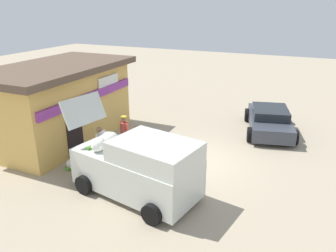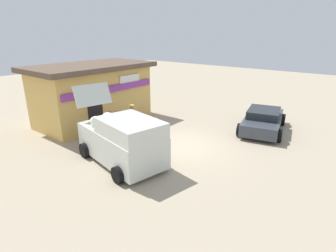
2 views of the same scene
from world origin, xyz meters
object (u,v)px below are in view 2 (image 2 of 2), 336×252
unloaded_banana_pile (89,137)px  paint_bucket (151,120)px  parked_sedan (263,120)px  vendor_standing (132,118)px  delivery_van (122,140)px  storefront_bar (93,93)px  customer_bending (113,123)px

unloaded_banana_pile → paint_bucket: 4.01m
paint_bucket → parked_sedan: bearing=-62.6°
unloaded_banana_pile → vendor_standing: bearing=-26.8°
delivery_van → paint_bucket: (4.56, 2.57, -0.82)m
delivery_van → parked_sedan: 8.05m
storefront_bar → unloaded_banana_pile: size_ratio=7.86×
storefront_bar → paint_bucket: (1.85, -2.88, -1.56)m
delivery_van → customer_bending: (1.42, 2.24, -0.12)m
storefront_bar → unloaded_banana_pile: storefront_bar is taller
vendor_standing → unloaded_banana_pile: 2.37m
delivery_van → customer_bending: delivery_van is taller
delivery_van → paint_bucket: bearing=29.4°
unloaded_banana_pile → customer_bending: bearing=-46.7°
storefront_bar → vendor_standing: 3.45m
parked_sedan → vendor_standing: bearing=133.5°
delivery_van → paint_bucket: delivery_van is taller
storefront_bar → delivery_van: (-2.71, -5.45, -0.74)m
storefront_bar → unloaded_banana_pile: bearing=-132.3°
paint_bucket → unloaded_banana_pile: bearing=172.1°
storefront_bar → paint_bucket: storefront_bar is taller
vendor_standing → customer_bending: (-1.18, 0.14, -0.02)m
vendor_standing → customer_bending: 1.19m
parked_sedan → paint_bucket: size_ratio=11.79×
storefront_bar → delivery_van: size_ratio=1.47×
parked_sedan → delivery_van: bearing=157.9°
delivery_van → parked_sedan: bearing=-22.1°
storefront_bar → customer_bending: size_ratio=4.74×
customer_bending → unloaded_banana_pile: (-0.83, 0.88, -0.70)m
vendor_standing → customer_bending: bearing=173.4°
storefront_bar → unloaded_banana_pile: 3.51m
parked_sedan → customer_bending: customer_bending is taller
delivery_van → unloaded_banana_pile: size_ratio=5.33×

